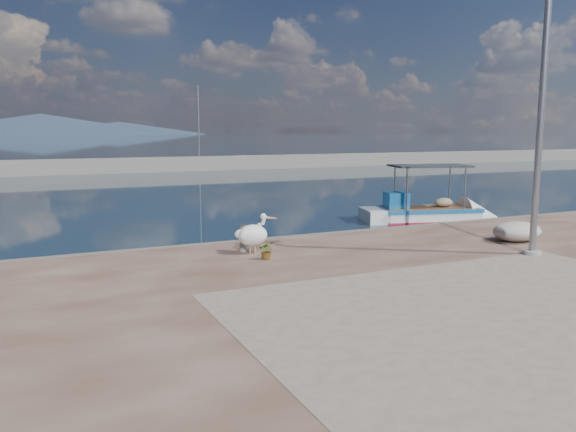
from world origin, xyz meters
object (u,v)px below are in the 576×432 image
Objects in this scene: boat_right at (427,216)px; bollard_near at (243,237)px; pelican at (253,235)px; lamp_post at (540,118)px.

bollard_near is at bearing -138.65° from boat_right.
pelican is 0.35m from bollard_near.
bollard_near is at bearing 139.52° from pelican.
boat_right is 10.43m from pelican.
pelican reaches higher than bollard_near.
boat_right is at bearing 68.56° from lamp_post.
bollard_near is at bearing 152.58° from lamp_post.
boat_right is at bearing 25.78° from bollard_near.
lamp_post is at bearing -6.05° from pelican.
lamp_post is 10.45× the size of bollard_near.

